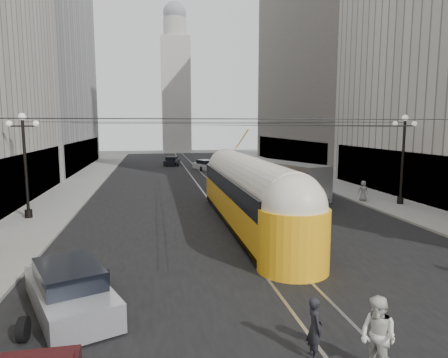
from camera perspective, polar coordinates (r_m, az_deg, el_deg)
name	(u,v)px	position (r m, az deg, el deg)	size (l,w,h in m)	color
road	(203,182)	(40.98, -3.00, -0.43)	(20.00, 85.00, 0.02)	black
sidewalk_left	(87,179)	(44.71, -19.01, -0.07)	(4.00, 72.00, 0.15)	gray
sidewalk_right	(302,175)	(47.26, 11.07, 0.62)	(4.00, 72.00, 0.15)	gray
rail_left	(196,182)	(40.89, -4.04, -0.46)	(0.12, 85.00, 0.04)	gray
rail_right	(210,182)	(41.07, -1.96, -0.41)	(0.12, 85.00, 0.04)	gray
building_left_far	(31,58)	(58.39, -25.81, 15.35)	(12.60, 28.60, 28.60)	#999999
building_right_far	(327,51)	(61.96, 14.56, 17.25)	(12.60, 32.60, 32.60)	#514C47
distant_tower	(176,82)	(88.37, -6.92, 13.63)	(6.00, 6.00, 31.36)	#B2AFA8
lamppost_left_mid	(25,159)	(26.97, -26.55, 2.51)	(1.86, 0.44, 6.37)	black
lamppost_right_mid	(403,154)	(31.21, 24.20, 3.25)	(1.86, 0.44, 6.37)	black
catenary	(205,124)	(39.57, -2.71, 7.82)	(25.00, 72.00, 0.23)	black
streetcar	(249,191)	(23.36, 3.53, -1.79)	(2.93, 18.28, 4.01)	#FFAE16
city_bus	(275,176)	(33.90, 7.26, 0.41)	(6.01, 11.44, 2.80)	#A6A9AB
sedan_silver	(70,290)	(13.82, -21.18, -14.61)	(3.71, 5.20, 1.52)	#9B9B9F
sedan_white_far	(205,165)	(52.05, -2.67, 1.96)	(3.06, 4.43, 1.29)	white
sedan_dark_far	(172,161)	(58.33, -7.44, 2.52)	(2.59, 4.31, 1.27)	black
pedestrian_crossing_a	(315,328)	(10.86, 12.83, -20.03)	(0.58, 0.38, 1.60)	black
pedestrian_crossing_b	(378,337)	(10.57, 21.14, -20.27)	(0.92, 0.72, 1.90)	silver
pedestrian_sidewalk_right	(363,191)	(31.69, 19.26, -1.61)	(0.74, 0.46, 1.52)	slate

